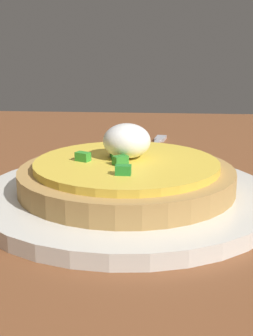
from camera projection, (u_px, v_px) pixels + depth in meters
dining_table at (197, 193)px, 50.23cm from camera, size 92.97×88.18×2.61cm
plate at (127, 196)px, 43.16cm from camera, size 26.99×26.99×1.33cm
pizza at (126, 174)px, 42.66cm from camera, size 19.66×19.66×5.86cm
fork at (156, 143)px, 66.51cm from camera, size 11.90×2.90×0.50cm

